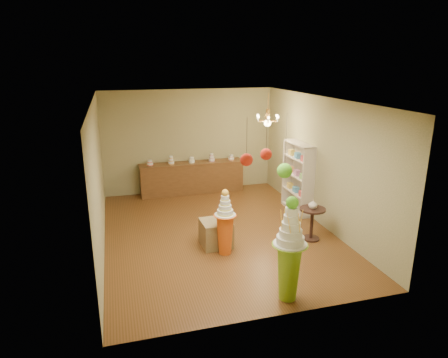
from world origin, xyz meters
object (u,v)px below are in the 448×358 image
object	(u,v)px
pedestal_orange	(225,228)
round_table	(312,219)
pedestal_green	(289,258)
sideboard	(192,177)

from	to	relation	value
pedestal_orange	round_table	size ratio (longest dim) A/B	1.90
pedestal_green	pedestal_orange	xyz separation A→B (m)	(-0.56, 1.82, -0.19)
pedestal_green	sideboard	world-z (taller)	pedestal_green
pedestal_green	pedestal_orange	size ratio (longest dim) A/B	1.30
pedestal_orange	round_table	bearing A→B (deg)	3.67
sideboard	round_table	xyz separation A→B (m)	(1.88, -3.87, -0.01)
pedestal_green	pedestal_orange	world-z (taller)	pedestal_green
pedestal_green	sideboard	xyz separation A→B (m)	(-0.44, 5.82, -0.26)
sideboard	pedestal_green	bearing A→B (deg)	-85.71
sideboard	round_table	size ratio (longest dim) A/B	4.21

